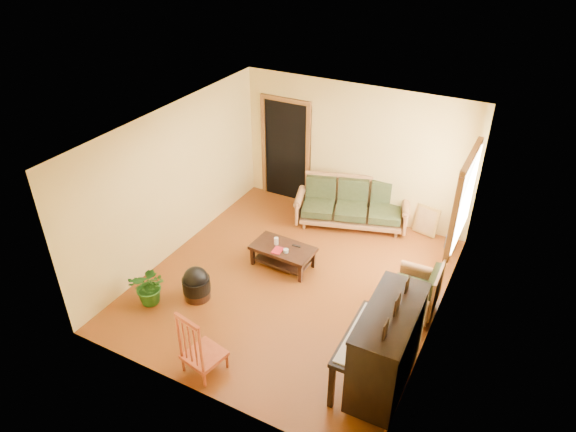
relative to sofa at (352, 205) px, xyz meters
The scene contains 16 objects.
floor 2.12m from the sofa, 94.73° to the right, with size 5.00×5.00×0.00m, color #5A270B.
doorway 1.77m from the sofa, 165.84° to the left, with size 1.08×0.16×2.05m, color black.
window 2.42m from the sofa, 20.72° to the right, with size 0.12×1.36×1.46m, color white.
sofa is the anchor object (origin of this frame).
coffee_table 1.84m from the sofa, 106.64° to the right, with size 1.04×0.57×0.38m, color black.
armchair 2.48m from the sofa, 46.48° to the right, with size 0.78×0.82×0.82m, color brown.
piano 3.83m from the sofa, 62.00° to the right, with size 0.83×1.41×1.24m, color black.
footstool 3.37m from the sofa, 113.08° to the right, with size 0.43×0.43×0.41m, color black.
red_chair 4.24m from the sofa, 94.81° to the right, with size 0.47×0.51×1.01m, color #9C3A1C.
leaning_frame 1.40m from the sofa, 14.00° to the left, with size 0.44×0.10×0.59m, color #AE853A.
ceramic_crock 1.90m from the sofa, ahead, with size 0.20×0.20×0.25m, color #334D99.
potted_plant 3.98m from the sofa, 117.94° to the right, with size 0.57×0.49×0.63m, color #1E5418.
book 2.00m from the sofa, 108.28° to the right, with size 0.16×0.21×0.02m, color #A4151F.
candle 1.85m from the sofa, 111.07° to the right, with size 0.07×0.07×0.13m, color white.
glass_jar 1.90m from the sofa, 102.51° to the right, with size 0.09×0.09×0.06m, color silver.
remote 1.66m from the sofa, 101.79° to the right, with size 0.15×0.04×0.02m, color black.
Camera 1 is at (3.00, -5.83, 5.29)m, focal length 32.00 mm.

